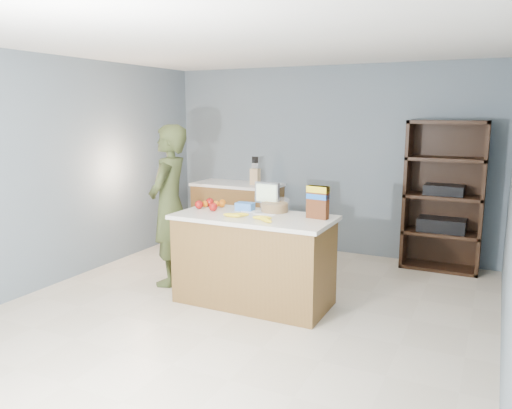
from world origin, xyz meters
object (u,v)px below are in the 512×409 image
at_px(shelving_unit, 444,199).
at_px(tv, 267,194).
at_px(cereal_box, 318,200).
at_px(counter_peninsula, 254,263).
at_px(person, 170,206).

xyz_separation_m(shelving_unit, tv, (-1.56, -1.72, 0.19)).
height_order(shelving_unit, cereal_box, shelving_unit).
relative_size(counter_peninsula, cereal_box, 4.99).
bearing_deg(counter_peninsula, shelving_unit, 52.89).
bearing_deg(cereal_box, shelving_unit, 63.78).
distance_m(counter_peninsula, tv, 0.72).
relative_size(counter_peninsula, person, 0.88).
xyz_separation_m(shelving_unit, person, (-2.65, -1.91, 0.02)).
height_order(counter_peninsula, tv, tv).
bearing_deg(counter_peninsula, cereal_box, 12.52).
distance_m(counter_peninsula, cereal_box, 0.91).
distance_m(person, tv, 1.12).
distance_m(counter_peninsula, person, 1.21).
bearing_deg(shelving_unit, counter_peninsula, -127.11).
height_order(shelving_unit, person, shelving_unit).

